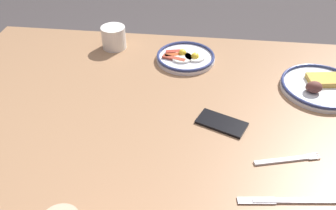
# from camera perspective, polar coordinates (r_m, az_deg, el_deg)

# --- Properties ---
(dining_table) EXTENTS (1.44, 0.94, 0.73)m
(dining_table) POSITION_cam_1_polar(r_m,az_deg,el_deg) (1.23, -2.12, -4.31)
(dining_table) COLOR #99704E
(dining_table) RESTS_ON ground_plane
(plate_near_main) EXTENTS (0.26, 0.26, 0.05)m
(plate_near_main) POSITION_cam_1_polar(r_m,az_deg,el_deg) (1.30, 22.82, 2.75)
(plate_near_main) COLOR white
(plate_near_main) RESTS_ON dining_table
(plate_center_pancakes) EXTENTS (0.22, 0.22, 0.04)m
(plate_center_pancakes) POSITION_cam_1_polar(r_m,az_deg,el_deg) (1.36, 2.79, 7.52)
(plate_center_pancakes) COLOR white
(plate_center_pancakes) RESTS_ON dining_table
(coffee_mug) EXTENTS (0.09, 0.12, 0.09)m
(coffee_mug) POSITION_cam_1_polar(r_m,az_deg,el_deg) (1.45, -8.49, 10.55)
(coffee_mug) COLOR white
(coffee_mug) RESTS_ON dining_table
(cell_phone) EXTENTS (0.16, 0.12, 0.01)m
(cell_phone) POSITION_cam_1_polar(r_m,az_deg,el_deg) (1.08, 8.42, -2.82)
(cell_phone) COLOR black
(cell_phone) RESTS_ON dining_table
(fork_near) EXTENTS (0.18, 0.06, 0.01)m
(fork_near) POSITION_cam_1_polar(r_m,az_deg,el_deg) (1.02, 18.25, -8.15)
(fork_near) COLOR silver
(fork_near) RESTS_ON dining_table
(butter_knife) EXTENTS (0.23, 0.04, 0.01)m
(butter_knife) POSITION_cam_1_polar(r_m,az_deg,el_deg) (0.92, 18.09, -14.10)
(butter_knife) COLOR silver
(butter_knife) RESTS_ON dining_table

